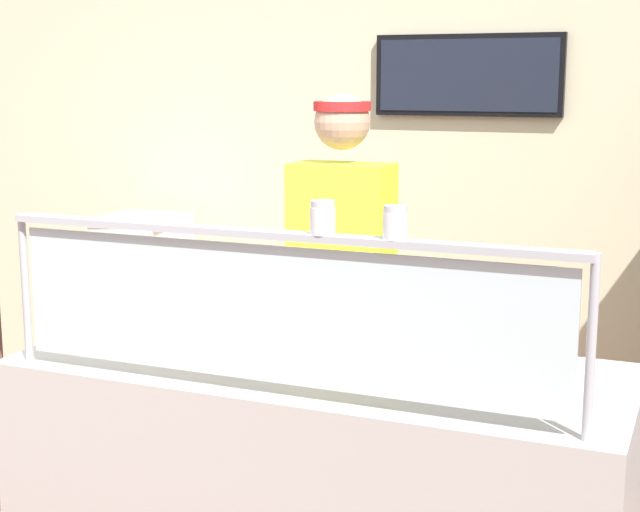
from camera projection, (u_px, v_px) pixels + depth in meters
shop_rear_unit at (485, 170)px, 4.79m from camera, size 6.28×0.13×2.70m
serving_counter at (320, 507)px, 3.01m from camera, size 1.88×0.77×0.95m
sneeze_guard at (273, 293)px, 2.57m from camera, size 1.71×0.06×0.46m
pizza_tray at (257, 345)px, 3.06m from camera, size 0.42×0.42×0.04m
pizza_server at (261, 341)px, 3.03m from camera, size 0.08×0.28×0.01m
parmesan_shaker at (323, 220)px, 2.47m from camera, size 0.07×0.07×0.09m
pepper_flake_shaker at (395, 225)px, 2.40m from camera, size 0.06×0.06×0.09m
worker_figure at (342, 292)px, 3.64m from camera, size 0.41×0.50×1.76m
prep_shelf at (146, 331)px, 5.18m from camera, size 0.70×0.55×0.91m
pizza_box_stack at (142, 232)px, 5.08m from camera, size 0.44×0.42×0.18m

